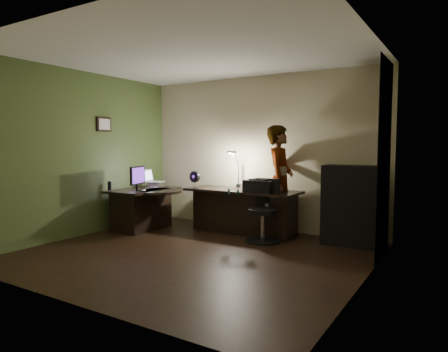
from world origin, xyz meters
The scene contains 27 objects.
floor centered at (0.00, 0.00, -0.01)m, with size 4.50×4.00×0.01m, color black.
ceiling centered at (0.00, 0.00, 2.71)m, with size 4.50×4.00×0.01m, color silver.
wall_back centered at (0.00, 2.00, 1.35)m, with size 4.50×0.01×2.70m, color tan.
wall_front centered at (0.00, -2.00, 1.35)m, with size 4.50×0.01×2.70m, color tan.
wall_left centered at (-2.25, 0.00, 1.35)m, with size 0.01×4.00×2.70m, color tan.
wall_right centered at (2.25, 0.00, 1.35)m, with size 0.01×4.00×2.70m, color tan.
green_wall_overlay centered at (-2.24, 0.00, 1.35)m, with size 0.00×4.00×2.70m, color #495F2C.
arched_doorway centered at (2.24, 1.15, 1.30)m, with size 0.01×0.90×2.60m, color black.
french_door centered at (2.24, -0.55, 1.05)m, with size 0.02×0.92×2.10m, color white.
framed_picture centered at (-2.22, 0.45, 1.85)m, with size 0.04×0.30×0.25m, color black.
desk_left centered at (-1.71, 0.86, 0.36)m, with size 0.77×1.25×0.72m, color black.
desk_right centered at (-0.07, 1.50, 0.37)m, with size 1.98×0.69×0.74m, color black.
cabinet centered at (1.71, 1.63, 0.60)m, with size 0.80×0.40×1.19m, color black.
laptop_stand centered at (-1.86, 1.33, 0.75)m, with size 0.22×0.19×0.09m, color silver.
laptop centered at (-1.86, 1.33, 0.91)m, with size 0.34×0.32×0.23m, color silver.
monitor centered at (-1.59, 0.57, 0.86)m, with size 0.10×0.48×0.31m, color black.
mouse centered at (-1.50, 0.65, 0.72)m, with size 0.07×0.10×0.04m, color silver.
phone centered at (-1.47, 1.05, 0.71)m, with size 0.07×0.13×0.01m, color black.
pen centered at (-1.27, 0.53, 0.71)m, with size 0.01×0.13×0.01m, color black.
speaker centered at (-2.11, 0.45, 0.78)m, with size 0.06×0.06×0.16m, color black.
notepad centered at (-1.60, 0.41, 0.71)m, with size 0.16×0.22×0.01m, color silver.
desk_fan centered at (-0.87, 1.25, 0.89)m, with size 0.20×0.11×0.30m, color black.
headphones centered at (0.10, 0.92, 0.79)m, with size 0.20×0.09×0.10m, color #1C557B.
printer centered at (0.35, 1.39, 0.85)m, with size 0.49×0.38×0.22m, color black.
desk_lamp centered at (-0.33, 1.83, 1.09)m, with size 0.17×0.32×0.70m, color black.
office_chair centered at (0.51, 1.13, 0.48)m, with size 0.54×0.54×0.97m, color black.
person centered at (0.54, 1.68, 0.91)m, with size 0.65×0.43×1.82m, color #D8A88C.
Camera 1 is at (3.18, -4.37, 1.50)m, focal length 32.00 mm.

